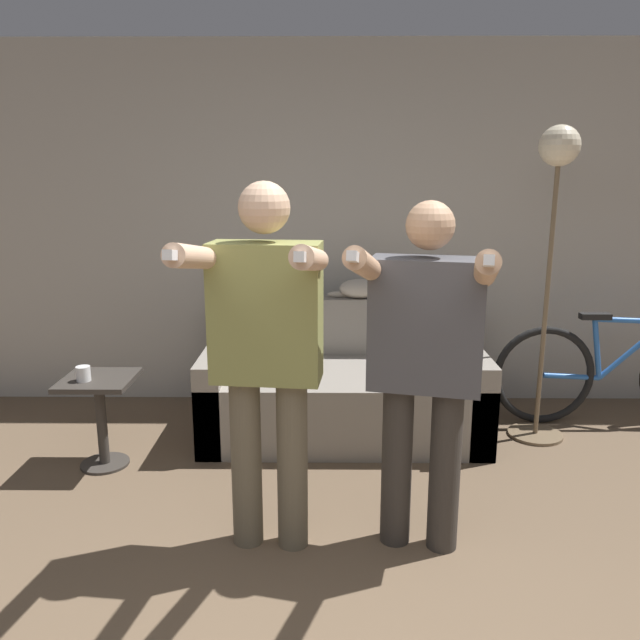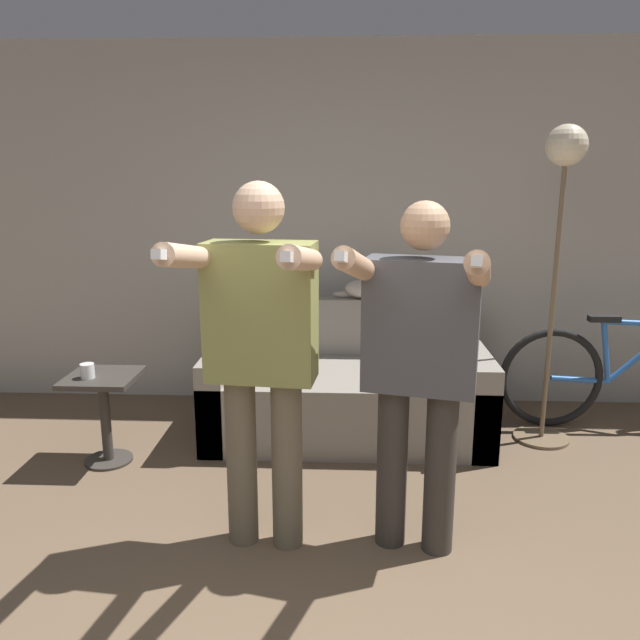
% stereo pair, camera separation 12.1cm
% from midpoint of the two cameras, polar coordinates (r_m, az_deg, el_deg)
% --- Properties ---
extents(wall_back, '(10.00, 0.05, 2.60)m').
position_cam_midpoint_polar(wall_back, '(4.60, -0.77, 8.37)').
color(wall_back, '#B7B2A8').
rests_on(wall_back, ground_plane).
extents(couch, '(1.81, 0.92, 0.84)m').
position_cam_midpoint_polar(couch, '(4.19, 1.29, -6.52)').
color(couch, gray).
rests_on(couch, ground_plane).
extents(person_left, '(0.59, 0.71, 1.66)m').
position_cam_midpoint_polar(person_left, '(2.71, -6.24, -2.19)').
color(person_left, '#6B604C').
rests_on(person_left, ground_plane).
extents(person_right, '(0.65, 0.75, 1.58)m').
position_cam_midpoint_polar(person_right, '(2.73, 8.30, -3.14)').
color(person_right, '#38332D').
rests_on(person_right, ground_plane).
extents(cat, '(0.40, 0.14, 0.18)m').
position_cam_midpoint_polar(cat, '(4.37, 3.08, 3.00)').
color(cat, '#B7AD9E').
rests_on(cat, couch).
extents(floor_lamp, '(0.35, 0.35, 1.97)m').
position_cam_midpoint_polar(floor_lamp, '(4.08, 19.87, 10.11)').
color(floor_lamp, '#756047').
rests_on(floor_lamp, ground_plane).
extents(side_table, '(0.40, 0.40, 0.54)m').
position_cam_midpoint_polar(side_table, '(3.90, -20.32, -7.22)').
color(side_table, '#38332D').
rests_on(side_table, ground_plane).
extents(cup, '(0.08, 0.08, 0.09)m').
position_cam_midpoint_polar(cup, '(3.81, -21.69, -4.59)').
color(cup, white).
rests_on(cup, side_table).
extents(bicycle, '(1.69, 0.07, 0.78)m').
position_cam_midpoint_polar(bicycle, '(4.71, 24.86, -4.45)').
color(bicycle, black).
rests_on(bicycle, ground_plane).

